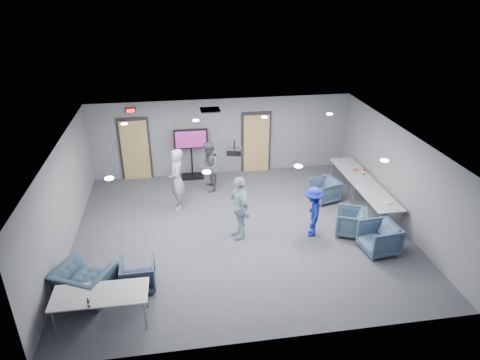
{
  "coord_description": "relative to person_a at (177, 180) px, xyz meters",
  "views": [
    {
      "loc": [
        -1.58,
        -10.02,
        6.44
      ],
      "look_at": [
        0.12,
        0.76,
        1.2
      ],
      "focal_mm": 32.0,
      "sensor_mm": 36.0,
      "label": 1
    }
  ],
  "objects": [
    {
      "name": "wall_right",
      "position": [
        6.16,
        -1.59,
        0.4
      ],
      "size": [
        0.02,
        8.0,
        2.7
      ],
      "primitive_type": "cube",
      "color": "slate",
      "rests_on": "floor"
    },
    {
      "name": "chair_right_b",
      "position": [
        4.63,
        -2.19,
        -0.59
      ],
      "size": [
        1.05,
        1.03,
        0.73
      ],
      "primitive_type": "imported",
      "rotation": [
        0.0,
        0.0,
        -1.99
      ],
      "color": "#394F63",
      "rests_on": "floor"
    },
    {
      "name": "chair_front_b",
      "position": [
        -2.12,
        -3.74,
        -0.57
      ],
      "size": [
        1.5,
        1.44,
        0.76
      ],
      "primitive_type": "imported",
      "rotation": [
        0.0,
        0.0,
        2.68
      ],
      "color": "#324657",
      "rests_on": "floor"
    },
    {
      "name": "snack_box",
      "position": [
        5.73,
        0.26,
        -0.2
      ],
      "size": [
        0.2,
        0.16,
        0.04
      ],
      "primitive_type": "cube",
      "rotation": [
        0.0,
        0.0,
        0.37
      ],
      "color": "#B4342D",
      "rests_on": "table_right_a"
    },
    {
      "name": "person_a",
      "position": [
        0.0,
        0.0,
        0.0
      ],
      "size": [
        0.49,
        0.72,
        1.9
      ],
      "primitive_type": "imported",
      "rotation": [
        0.0,
        0.0,
        -1.52
      ],
      "color": "#999B99",
      "rests_on": "floor"
    },
    {
      "name": "wrapper",
      "position": [
        5.76,
        -1.98,
        -0.2
      ],
      "size": [
        0.22,
        0.17,
        0.04
      ],
      "primitive_type": "cube",
      "rotation": [
        0.0,
        0.0,
        0.22
      ],
      "color": "silver",
      "rests_on": "table_right_b"
    },
    {
      "name": "wall_front",
      "position": [
        1.66,
        -5.59,
        0.4
      ],
      "size": [
        9.0,
        0.02,
        2.7
      ],
      "primitive_type": "cube",
      "color": "slate",
      "rests_on": "floor"
    },
    {
      "name": "table_front_left",
      "position": [
        -1.64,
        -4.59,
        -0.26
      ],
      "size": [
        1.9,
        0.81,
        0.73
      ],
      "rotation": [
        0.0,
        0.0,
        -0.01
      ],
      "color": "#ACAEB1",
      "rests_on": "floor"
    },
    {
      "name": "floor",
      "position": [
        1.66,
        -1.59,
        -0.95
      ],
      "size": [
        9.0,
        9.0,
        0.0
      ],
      "primitive_type": "plane",
      "color": "#383A40",
      "rests_on": "ground"
    },
    {
      "name": "wall_left",
      "position": [
        -2.84,
        -1.59,
        0.4
      ],
      "size": [
        0.02,
        8.0,
        2.7
      ],
      "primitive_type": "cube",
      "color": "slate",
      "rests_on": "floor"
    },
    {
      "name": "downlights",
      "position": [
        1.66,
        -1.59,
        1.73
      ],
      "size": [
        6.18,
        3.78,
        0.02
      ],
      "color": "white",
      "rests_on": "ceiling"
    },
    {
      "name": "tv_stand",
      "position": [
        0.55,
        2.16,
        0.05
      ],
      "size": [
        1.15,
        0.55,
        1.76
      ],
      "color": "black",
      "rests_on": "floor"
    },
    {
      "name": "person_d",
      "position": [
        3.56,
        -2.08,
        -0.24
      ],
      "size": [
        0.77,
        1.03,
        1.42
      ],
      "primitive_type": "imported",
      "rotation": [
        0.0,
        0.0,
        -1.86
      ],
      "color": "navy",
      "rests_on": "floor"
    },
    {
      "name": "ceiling",
      "position": [
        1.66,
        -1.59,
        1.75
      ],
      "size": [
        9.0,
        9.0,
        0.0
      ],
      "primitive_type": "plane",
      "rotation": [
        3.14,
        0.0,
        0.0
      ],
      "color": "silver",
      "rests_on": "wall_back"
    },
    {
      "name": "chair_right_a",
      "position": [
        4.56,
        -0.24,
        -0.6
      ],
      "size": [
        0.95,
        0.93,
        0.71
      ],
      "primitive_type": "imported",
      "rotation": [
        0.0,
        0.0,
        -1.31
      ],
      "color": "#384A60",
      "rests_on": "floor"
    },
    {
      "name": "door_right",
      "position": [
        2.86,
        2.37,
        0.12
      ],
      "size": [
        1.06,
        0.17,
        2.24
      ],
      "color": "black",
      "rests_on": "wall_back"
    },
    {
      "name": "table_right_b",
      "position": [
        5.66,
        -1.51,
        -0.26
      ],
      "size": [
        0.8,
        1.91,
        0.73
      ],
      "rotation": [
        0.0,
        0.0,
        1.57
      ],
      "color": "#ACAEB1",
      "rests_on": "floor"
    },
    {
      "name": "person_b",
      "position": [
        1.04,
        1.04,
        -0.11
      ],
      "size": [
        0.68,
        0.85,
        1.68
      ],
      "primitive_type": "imported",
      "rotation": [
        0.0,
        0.0,
        -1.63
      ],
      "color": "#515661",
      "rests_on": "floor"
    },
    {
      "name": "bottle_front",
      "position": [
        -1.79,
        -4.94,
        -0.14
      ],
      "size": [
        0.06,
        0.06,
        0.23
      ],
      "color": "#4F2E0D",
      "rests_on": "table_front_left"
    },
    {
      "name": "exit_sign",
      "position": [
        -1.34,
        2.35,
        1.5
      ],
      "size": [
        0.32,
        0.08,
        0.16
      ],
      "color": "black",
      "rests_on": "wall_back"
    },
    {
      "name": "person_c",
      "position": [
        1.61,
        -1.84,
        -0.06
      ],
      "size": [
        0.68,
        1.12,
        1.78
      ],
      "primitive_type": "imported",
      "rotation": [
        0.0,
        0.0,
        -1.32
      ],
      "color": "#9CB3C8",
      "rests_on": "floor"
    },
    {
      "name": "wall_back",
      "position": [
        1.66,
        2.41,
        0.4
      ],
      "size": [
        9.0,
        0.02,
        2.7
      ],
      "primitive_type": "cube",
      "color": "slate",
      "rests_on": "floor"
    },
    {
      "name": "table_right_a",
      "position": [
        5.66,
        0.39,
        -0.26
      ],
      "size": [
        0.8,
        1.93,
        0.73
      ],
      "rotation": [
        0.0,
        0.0,
        1.57
      ],
      "color": "#ACAEB1",
      "rests_on": "floor"
    },
    {
      "name": "bottle_right",
      "position": [
        5.86,
        -0.08,
        -0.12
      ],
      "size": [
        0.07,
        0.07,
        0.28
      ],
      "color": "#4F2E0D",
      "rests_on": "table_right_a"
    },
    {
      "name": "projector",
      "position": [
        1.51,
        -1.61,
        1.45
      ],
      "size": [
        0.43,
        0.4,
        0.36
      ],
      "rotation": [
        0.0,
        0.0,
        -0.26
      ],
      "color": "black",
      "rests_on": "ceiling"
    },
    {
      "name": "hvac_diffuser",
      "position": [
        1.16,
        1.21,
        1.73
      ],
      "size": [
        0.6,
        0.6,
        0.03
      ],
      "primitive_type": "cube",
      "color": "black",
      "rests_on": "ceiling"
    },
    {
      "name": "chair_front_a",
      "position": [
        -0.99,
        -3.59,
        -0.6
      ],
      "size": [
        0.78,
        0.8,
        0.71
      ],
      "primitive_type": "imported",
      "rotation": [
        0.0,
        0.0,
        3.17
      ],
      "color": "#34415B",
      "rests_on": "floor"
    },
    {
      "name": "door_left",
      "position": [
        -1.34,
        2.37,
        0.12
      ],
      "size": [
        1.06,
        0.17,
        2.24
      ],
      "color": "black",
      "rests_on": "wall_back"
    },
    {
      "name": "chair_right_c",
      "position": [
        5.01,
        -3.11,
        -0.56
      ],
      "size": [
        0.95,
        0.93,
        0.79
      ],
      "primitive_type": "imported",
      "rotation": [
        0.0,
        0.0,
        -1.47
      ],
      "color": "#3C4E68",
      "rests_on": "floor"
    }
  ]
}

